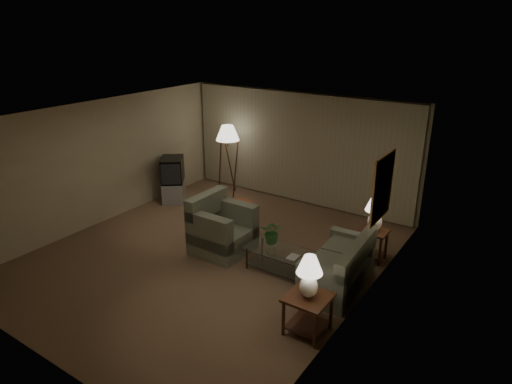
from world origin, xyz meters
TOP-DOWN VIEW (x-y plane):
  - ground at (0.00, 0.00)m, footprint 7.00×7.00m
  - room_shell at (0.02, 1.51)m, footprint 6.04×7.02m
  - sofa at (2.50, 0.32)m, footprint 1.68×0.97m
  - armchair at (0.11, 0.27)m, footprint 1.07×1.01m
  - side_table_near at (2.65, -1.03)m, footprint 0.61×0.61m
  - side_table_far at (2.65, 1.57)m, footprint 0.52×0.44m
  - table_lamp_near at (2.65, -1.03)m, footprint 0.37×0.37m
  - table_lamp_far at (2.65, 1.57)m, footprint 0.39×0.39m
  - coffee_table at (1.42, 0.22)m, footprint 1.20×0.65m
  - tv_cabinet at (-2.55, 1.69)m, footprint 1.30×1.28m
  - crt_tv at (-2.55, 1.69)m, footprint 1.19×1.19m
  - floor_lamp at (-1.68, 2.81)m, footprint 0.59×0.59m
  - ottoman at (-0.48, 1.61)m, footprint 0.77×0.77m
  - vase at (1.27, 0.22)m, footprint 0.17×0.17m
  - flowers at (1.27, 0.22)m, footprint 0.50×0.47m
  - book at (1.67, 0.12)m, footprint 0.18×0.24m

SIDE VIEW (x-z plane):
  - ground at x=0.00m, z-range 0.00..0.00m
  - ottoman at x=-0.48m, z-range 0.00..0.42m
  - tv_cabinet at x=-2.55m, z-range 0.00..0.50m
  - coffee_table at x=1.42m, z-range 0.07..0.49m
  - sofa at x=2.50m, z-range 0.00..0.71m
  - side_table_far at x=2.65m, z-range 0.10..0.70m
  - side_table_near at x=2.65m, z-range 0.12..0.72m
  - book at x=1.67m, z-range 0.41..0.43m
  - armchair at x=0.11m, z-range 0.00..0.89m
  - vase at x=1.27m, z-range 0.41..0.58m
  - crt_tv at x=-2.55m, z-range 0.50..1.11m
  - flowers at x=1.27m, z-range 0.58..1.03m
  - floor_lamp at x=-1.68m, z-range 0.04..1.85m
  - table_lamp_near at x=2.65m, z-range 0.66..1.30m
  - table_lamp_far at x=2.65m, z-range 0.66..1.34m
  - room_shell at x=0.02m, z-range 0.39..3.11m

